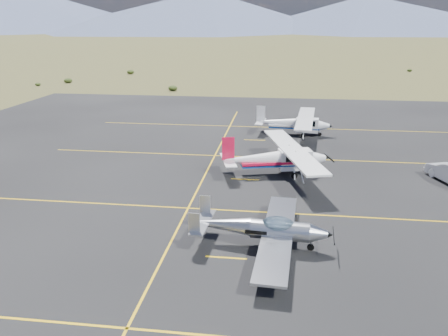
% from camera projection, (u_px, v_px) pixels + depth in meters
% --- Properties ---
extents(ground, '(1600.00, 1600.00, 0.00)m').
position_uv_depth(ground, '(289.00, 229.00, 23.79)').
color(ground, '#383D1C').
rests_on(ground, ground).
extents(apron, '(72.00, 72.00, 0.02)m').
position_uv_depth(apron, '(287.00, 184.00, 30.37)').
color(apron, black).
rests_on(apron, ground).
extents(aircraft_low_wing, '(6.69, 9.32, 2.02)m').
position_uv_depth(aircraft_low_wing, '(264.00, 229.00, 21.64)').
color(aircraft_low_wing, '#BABDC2').
rests_on(aircraft_low_wing, apron).
extents(aircraft_cessna, '(7.69, 11.62, 2.95)m').
position_uv_depth(aircraft_cessna, '(277.00, 157.00, 31.83)').
color(aircraft_cessna, white).
rests_on(aircraft_cessna, apron).
extents(aircraft_plain, '(6.56, 10.90, 2.75)m').
position_uv_depth(aircraft_plain, '(294.00, 123.00, 43.15)').
color(aircraft_plain, silver).
rests_on(aircraft_plain, apron).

